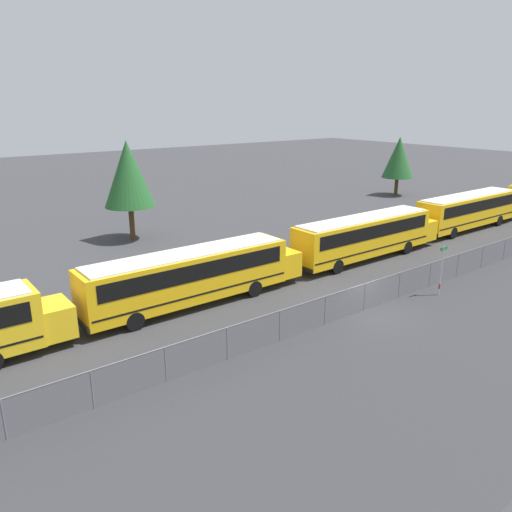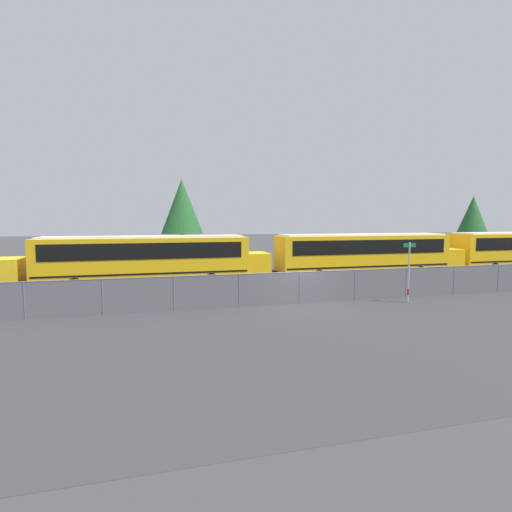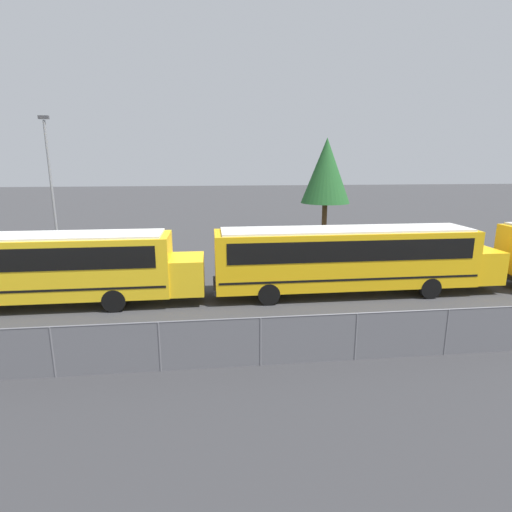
% 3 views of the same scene
% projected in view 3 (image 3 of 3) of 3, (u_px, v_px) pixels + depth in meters
% --- Properties ---
extents(school_bus_1, '(13.93, 2.45, 3.23)m').
position_uv_depth(school_bus_1, '(33.00, 264.00, 17.33)').
color(school_bus_1, yellow).
rests_on(school_bus_1, ground_plane).
extents(school_bus_2, '(13.93, 2.45, 3.23)m').
position_uv_depth(school_bus_2, '(351.00, 255.00, 19.02)').
color(school_bus_2, yellow).
rests_on(school_bus_2, ground_plane).
extents(light_pole, '(0.60, 0.24, 9.02)m').
position_uv_depth(light_pole, '(51.00, 184.00, 25.19)').
color(light_pole, gray).
rests_on(light_pole, ground_plane).
extents(tree_0, '(4.17, 4.17, 8.26)m').
position_uv_depth(tree_0, '(326.00, 171.00, 33.71)').
color(tree_0, '#51381E').
rests_on(tree_0, ground_plane).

